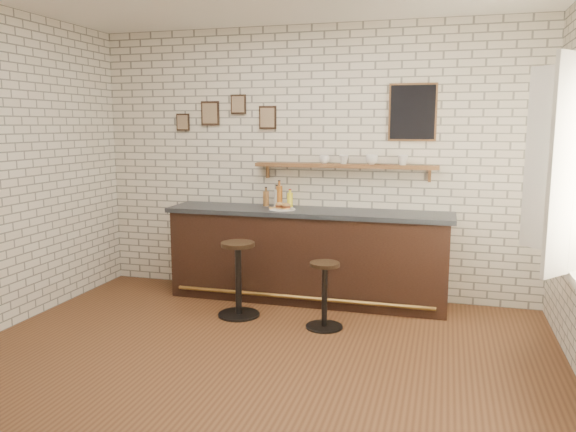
% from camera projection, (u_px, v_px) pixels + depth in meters
% --- Properties ---
extents(ground, '(5.00, 5.00, 0.00)m').
position_uv_depth(ground, '(253.00, 360.00, 4.63)').
color(ground, brown).
rests_on(ground, ground).
extents(bar_counter, '(3.10, 0.65, 1.01)m').
position_uv_depth(bar_counter, '(307.00, 255.00, 6.15)').
color(bar_counter, black).
rests_on(bar_counter, ground).
extents(sandwich_plate, '(0.28, 0.28, 0.01)m').
position_uv_depth(sandwich_plate, '(282.00, 209.00, 6.08)').
color(sandwich_plate, white).
rests_on(sandwich_plate, bar_counter).
extents(ciabatta_sandwich, '(0.19, 0.13, 0.06)m').
position_uv_depth(ciabatta_sandwich, '(283.00, 206.00, 6.07)').
color(ciabatta_sandwich, tan).
rests_on(ciabatta_sandwich, sandwich_plate).
extents(potato_chips, '(0.25, 0.17, 0.00)m').
position_uv_depth(potato_chips, '(281.00, 208.00, 6.09)').
color(potato_chips, gold).
rests_on(potato_chips, sandwich_plate).
extents(bitters_bottle_brown, '(0.07, 0.07, 0.22)m').
position_uv_depth(bitters_bottle_brown, '(266.00, 198.00, 6.35)').
color(bitters_bottle_brown, brown).
rests_on(bitters_bottle_brown, bar_counter).
extents(bitters_bottle_white, '(0.06, 0.06, 0.24)m').
position_uv_depth(bitters_bottle_white, '(277.00, 198.00, 6.31)').
color(bitters_bottle_white, beige).
rests_on(bitters_bottle_white, bar_counter).
extents(bitters_bottle_amber, '(0.07, 0.07, 0.30)m').
position_uv_depth(bitters_bottle_amber, '(279.00, 196.00, 6.30)').
color(bitters_bottle_amber, '#9C5419').
rests_on(bitters_bottle_amber, bar_counter).
extents(condiment_bottle_yellow, '(0.06, 0.06, 0.20)m').
position_uv_depth(condiment_bottle_yellow, '(290.00, 199.00, 6.27)').
color(condiment_bottle_yellow, yellow).
rests_on(condiment_bottle_yellow, bar_counter).
extents(bar_stool_left, '(0.42, 0.42, 0.76)m').
position_uv_depth(bar_stool_left, '(238.00, 277.00, 5.65)').
color(bar_stool_left, black).
rests_on(bar_stool_left, ground).
extents(bar_stool_right, '(0.37, 0.37, 0.64)m').
position_uv_depth(bar_stool_right, '(325.00, 293.00, 5.32)').
color(bar_stool_right, black).
rests_on(bar_stool_right, ground).
extents(wall_shelf, '(2.00, 0.18, 0.18)m').
position_uv_depth(wall_shelf, '(345.00, 166.00, 6.09)').
color(wall_shelf, brown).
rests_on(wall_shelf, ground).
extents(shelf_cup_a, '(0.14, 0.14, 0.09)m').
position_uv_depth(shelf_cup_a, '(324.00, 159.00, 6.14)').
color(shelf_cup_a, white).
rests_on(shelf_cup_a, wall_shelf).
extents(shelf_cup_b, '(0.14, 0.14, 0.10)m').
position_uv_depth(shelf_cup_b, '(344.00, 159.00, 6.08)').
color(shelf_cup_b, white).
rests_on(shelf_cup_b, wall_shelf).
extents(shelf_cup_c, '(0.15, 0.15, 0.10)m').
position_uv_depth(shelf_cup_c, '(372.00, 160.00, 6.00)').
color(shelf_cup_c, white).
rests_on(shelf_cup_c, wall_shelf).
extents(shelf_cup_d, '(0.15, 0.15, 0.10)m').
position_uv_depth(shelf_cup_d, '(403.00, 160.00, 5.91)').
color(shelf_cup_d, white).
rests_on(shelf_cup_d, wall_shelf).
extents(back_wall_decor, '(2.96, 0.02, 0.56)m').
position_uv_depth(back_wall_decor, '(331.00, 113.00, 6.12)').
color(back_wall_decor, black).
rests_on(back_wall_decor, ground).
extents(window_sill, '(0.20, 1.35, 0.06)m').
position_uv_depth(window_sill, '(574.00, 265.00, 4.13)').
color(window_sill, white).
rests_on(window_sill, ground).
extents(casement_window, '(0.40, 1.30, 1.56)m').
position_uv_depth(casement_window, '(576.00, 163.00, 4.02)').
color(casement_window, white).
rests_on(casement_window, ground).
extents(book_lower, '(0.23, 0.25, 0.02)m').
position_uv_depth(book_lower, '(573.00, 262.00, 4.05)').
color(book_lower, tan).
rests_on(book_lower, window_sill).
extents(book_upper, '(0.28, 0.30, 0.02)m').
position_uv_depth(book_upper, '(574.00, 260.00, 4.04)').
color(book_upper, tan).
rests_on(book_upper, book_lower).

